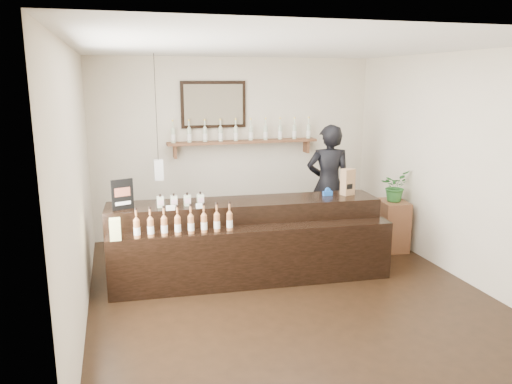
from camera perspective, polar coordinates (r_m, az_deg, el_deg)
The scene contains 10 objects.
ground at distance 6.09m, azimuth 3.35°, elevation -11.14°, with size 5.00×5.00×0.00m, color black.
room_shell at distance 5.62m, azimuth 3.58°, elevation 4.96°, with size 5.00×5.00×5.00m.
back_wall_decor at distance 7.84m, azimuth -3.33°, elevation 7.59°, with size 2.66×0.96×1.69m.
counter at distance 6.35m, azimuth -1.04°, elevation -5.72°, with size 3.47×1.13×1.12m.
promo_sign at distance 6.06m, azimuth -15.01°, elevation -0.28°, with size 0.25×0.10×0.36m.
paper_bag at distance 6.71m, azimuth 10.44°, elevation 1.14°, with size 0.19×0.16×0.35m.
tape_dispenser at distance 6.66m, azimuth 8.19°, elevation -0.05°, with size 0.13×0.05×0.11m.
side_cabinet at distance 7.62m, azimuth 15.30°, elevation -3.68°, with size 0.43×0.55×0.73m.
potted_plant at distance 7.48m, azimuth 15.56°, elevation 0.67°, with size 0.40×0.35×0.45m, color #2A692A.
shopkeeper at distance 7.60m, azimuth 8.30°, elevation 1.72°, with size 0.75×0.49×2.05m, color black.
Camera 1 is at (-1.85, -5.25, 2.46)m, focal length 35.00 mm.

